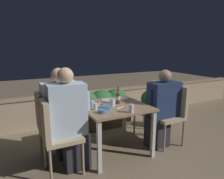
{
  "coord_description": "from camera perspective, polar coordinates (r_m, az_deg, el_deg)",
  "views": [
    {
      "loc": [
        -1.27,
        -2.45,
        1.53
      ],
      "look_at": [
        0.0,
        0.07,
        0.93
      ],
      "focal_mm": 32.0,
      "sensor_mm": 36.0,
      "label": 1
    }
  ],
  "objects": [
    {
      "name": "ground_plane",
      "position": [
        3.16,
        0.57,
        -17.04
      ],
      "size": [
        16.0,
        16.0,
        0.0
      ],
      "primitive_type": "plane",
      "color": "#847056"
    },
    {
      "name": "parapet_wall",
      "position": [
        4.24,
        -8.23,
        -4.79
      ],
      "size": [
        9.0,
        0.18,
        0.63
      ],
      "color": "tan",
      "rests_on": "ground_plane"
    },
    {
      "name": "dining_table",
      "position": [
        2.91,
        0.6,
        -6.28
      ],
      "size": [
        0.92,
        0.9,
        0.71
      ],
      "color": "#937556",
      "rests_on": "ground_plane"
    },
    {
      "name": "planter_hedge",
      "position": [
        3.85,
        -2.97,
        -5.03
      ],
      "size": [
        1.13,
        0.47,
        0.74
      ],
      "color": "brown",
      "rests_on": "ground_plane"
    },
    {
      "name": "chair_left_near",
      "position": [
        2.52,
        -16.37,
        -10.97
      ],
      "size": [
        0.45,
        0.44,
        0.94
      ],
      "color": "tan",
      "rests_on": "ground_plane"
    },
    {
      "name": "person_blue_shirt",
      "position": [
        2.52,
        -11.89,
        -8.59
      ],
      "size": [
        0.51,
        0.26,
        1.3
      ],
      "color": "#282833",
      "rests_on": "ground_plane"
    },
    {
      "name": "chair_left_far",
      "position": [
        2.83,
        -17.88,
        -8.46
      ],
      "size": [
        0.45,
        0.44,
        0.94
      ],
      "color": "tan",
      "rests_on": "ground_plane"
    },
    {
      "name": "person_white_polo",
      "position": [
        2.85,
        -13.87,
        -6.75
      ],
      "size": [
        0.52,
        0.26,
        1.27
      ],
      "color": "#282833",
      "rests_on": "ground_plane"
    },
    {
      "name": "chair_right_near",
      "position": [
        3.32,
        16.66,
        -5.37
      ],
      "size": [
        0.45,
        0.44,
        0.94
      ],
      "color": "tan",
      "rests_on": "ground_plane"
    },
    {
      "name": "person_navy_jumper",
      "position": [
        3.18,
        13.96,
        -5.4
      ],
      "size": [
        0.52,
        0.26,
        1.21
      ],
      "color": "#282833",
      "rests_on": "ground_plane"
    },
    {
      "name": "chair_right_far",
      "position": [
        3.55,
        12.19,
        -4.05
      ],
      "size": [
        0.45,
        0.44,
        0.94
      ],
      "color": "tan",
      "rests_on": "ground_plane"
    },
    {
      "name": "beer_bottle",
      "position": [
        2.95,
        1.76,
        -2.23
      ],
      "size": [
        0.06,
        0.06,
        0.25
      ],
      "color": "brown",
      "rests_on": "dining_table"
    },
    {
      "name": "plate_0",
      "position": [
        3.16,
        -1.11,
        -2.96
      ],
      "size": [
        0.21,
        0.21,
        0.01
      ],
      "color": "silver",
      "rests_on": "dining_table"
    },
    {
      "name": "bowl_0",
      "position": [
        3.19,
        3.42,
        -2.49
      ],
      "size": [
        0.16,
        0.16,
        0.04
      ],
      "color": "silver",
      "rests_on": "dining_table"
    },
    {
      "name": "bowl_1",
      "position": [
        2.71,
        -1.6,
        -5.06
      ],
      "size": [
        0.16,
        0.16,
        0.04
      ],
      "color": "#4C709E",
      "rests_on": "dining_table"
    },
    {
      "name": "bowl_2",
      "position": [
        2.55,
        -2.84,
        -6.13
      ],
      "size": [
        0.12,
        0.12,
        0.04
      ],
      "color": "#4C709E",
      "rests_on": "dining_table"
    },
    {
      "name": "glass_cup_0",
      "position": [
        2.85,
        0.11,
        -3.64
      ],
      "size": [
        0.08,
        0.08,
        0.1
      ],
      "color": "silver",
      "rests_on": "dining_table"
    },
    {
      "name": "glass_cup_1",
      "position": [
        2.77,
        -5.66,
        -4.21
      ],
      "size": [
        0.06,
        0.06,
        0.1
      ],
      "color": "silver",
      "rests_on": "dining_table"
    },
    {
      "name": "glass_cup_2",
      "position": [
        2.68,
        -4.81,
        -4.82
      ],
      "size": [
        0.06,
        0.06,
        0.09
      ],
      "color": "silver",
      "rests_on": "dining_table"
    },
    {
      "name": "glass_cup_3",
      "position": [
        2.56,
        5.53,
        -5.4
      ],
      "size": [
        0.06,
        0.06,
        0.11
      ],
      "color": "silver",
      "rests_on": "dining_table"
    },
    {
      "name": "fork_0",
      "position": [
        3.03,
        -7.27,
        -3.71
      ],
      "size": [
        0.07,
        0.17,
        0.01
      ],
      "color": "silver",
      "rests_on": "dining_table"
    },
    {
      "name": "fork_1",
      "position": [
        2.76,
        2.32,
        -5.19
      ],
      "size": [
        0.16,
        0.09,
        0.01
      ],
      "color": "silver",
      "rests_on": "dining_table"
    },
    {
      "name": "fork_2",
      "position": [
        2.95,
        -3.73,
        -4.09
      ],
      "size": [
        0.1,
        0.16,
        0.01
      ],
      "color": "silver",
      "rests_on": "dining_table"
    },
    {
      "name": "potted_plant",
      "position": [
        4.0,
        11.12,
        -4.02
      ],
      "size": [
        0.41,
        0.41,
        0.73
      ],
      "color": "#B2A899",
      "rests_on": "ground_plane"
    }
  ]
}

